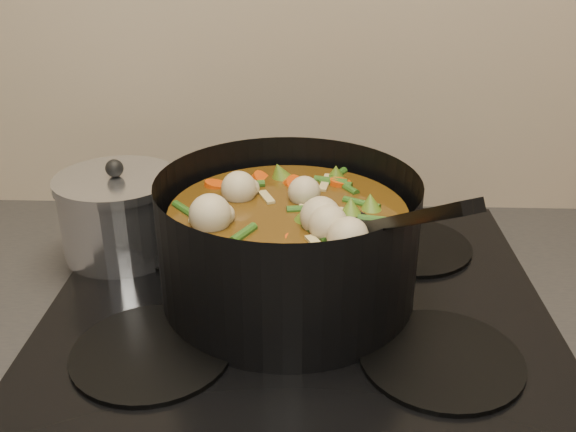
{
  "coord_description": "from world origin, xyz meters",
  "views": [
    {
      "loc": [
        0.01,
        1.23,
        1.38
      ],
      "look_at": [
        -0.01,
        1.93,
        1.04
      ],
      "focal_mm": 40.0,
      "sensor_mm": 36.0,
      "label": 1
    }
  ],
  "objects": [
    {
      "name": "stovetop",
      "position": [
        0.0,
        1.93,
        0.92
      ],
      "size": [
        0.62,
        0.54,
        0.03
      ],
      "color": "black",
      "rests_on": "counter"
    },
    {
      "name": "stockpot",
      "position": [
        -0.01,
        1.93,
        1.0
      ],
      "size": [
        0.39,
        0.42,
        0.24
      ],
      "rotation": [
        0.0,
        0.0,
        0.25
      ],
      "color": "black",
      "rests_on": "stovetop"
    },
    {
      "name": "saucepan",
      "position": [
        -0.25,
        2.04,
        0.99
      ],
      "size": [
        0.17,
        0.17,
        0.14
      ],
      "rotation": [
        0.0,
        0.0,
        0.25
      ],
      "color": "silver",
      "rests_on": "stovetop"
    }
  ]
}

